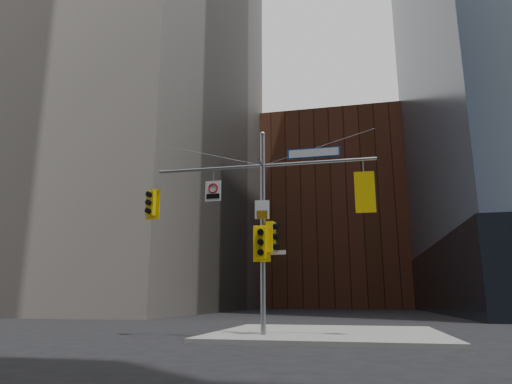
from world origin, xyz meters
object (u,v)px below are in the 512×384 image
at_px(traffic_light_pole_front, 261,243).
at_px(street_sign_blade, 313,153).
at_px(traffic_light_west_arm, 151,203).
at_px(regulatory_sign_arm, 213,190).
at_px(signal_assembly, 263,209).
at_px(traffic_light_east_arm, 365,193).
at_px(traffic_light_pole_side, 272,237).

xyz_separation_m(traffic_light_pole_front, street_sign_blade, (1.85, 0.27, 3.18)).
distance_m(traffic_light_west_arm, regulatory_sign_arm, 2.47).
distance_m(signal_assembly, street_sign_blade, 2.67).
bearing_deg(traffic_light_west_arm, traffic_light_pole_front, 3.18).
xyz_separation_m(signal_assembly, regulatory_sign_arm, (-1.85, -0.02, 0.76)).
bearing_deg(traffic_light_west_arm, regulatory_sign_arm, 6.14).
height_order(signal_assembly, traffic_light_east_arm, signal_assembly).
distance_m(street_sign_blade, regulatory_sign_arm, 3.88).
distance_m(traffic_light_east_arm, traffic_light_pole_side, 3.50).
height_order(traffic_light_east_arm, street_sign_blade, street_sign_blade).
height_order(street_sign_blade, regulatory_sign_arm, street_sign_blade).
relative_size(signal_assembly, traffic_light_pole_front, 6.36).
xyz_separation_m(traffic_light_pole_side, traffic_light_pole_front, (-0.32, -0.27, -0.24)).
height_order(traffic_light_pole_side, regulatory_sign_arm, regulatory_sign_arm).
bearing_deg(regulatory_sign_arm, traffic_light_east_arm, 2.10).
bearing_deg(street_sign_blade, regulatory_sign_arm, -178.95).
xyz_separation_m(traffic_light_west_arm, traffic_light_east_arm, (7.82, -0.01, -0.00)).
bearing_deg(regulatory_sign_arm, street_sign_blade, 2.24).
distance_m(traffic_light_pole_side, regulatory_sign_arm, 2.80).
bearing_deg(street_sign_blade, traffic_light_pole_front, -170.99).
bearing_deg(traffic_light_pole_side, traffic_light_east_arm, -78.36).
distance_m(signal_assembly, traffic_light_pole_side, 1.06).
relative_size(traffic_light_pole_side, street_sign_blade, 0.56).
distance_m(traffic_light_west_arm, traffic_light_pole_side, 4.82).
distance_m(traffic_light_pole_front, street_sign_blade, 3.69).
relative_size(street_sign_blade, regulatory_sign_arm, 2.48).
bearing_deg(traffic_light_pole_side, street_sign_blade, -78.20).
distance_m(signal_assembly, traffic_light_east_arm, 3.55).
relative_size(signal_assembly, traffic_light_west_arm, 6.88).
height_order(signal_assembly, street_sign_blade, signal_assembly).
bearing_deg(traffic_light_pole_side, traffic_light_pole_front, 140.88).
bearing_deg(traffic_light_pole_front, traffic_light_east_arm, -1.00).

